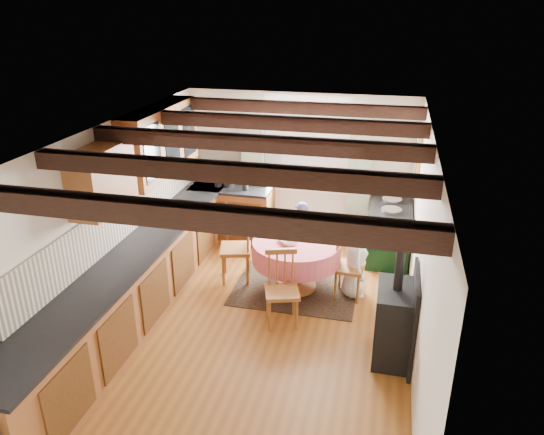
% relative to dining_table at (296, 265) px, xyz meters
% --- Properties ---
extents(floor, '(3.60, 5.50, 0.00)m').
position_rel_dining_table_xyz_m(floor, '(-0.27, -1.08, -0.36)').
color(floor, '#99581F').
rests_on(floor, ground).
extents(ceiling, '(3.60, 5.50, 0.00)m').
position_rel_dining_table_xyz_m(ceiling, '(-0.27, -1.08, 2.04)').
color(ceiling, white).
rests_on(ceiling, ground).
extents(wall_back, '(3.60, 0.00, 2.40)m').
position_rel_dining_table_xyz_m(wall_back, '(-0.27, 1.67, 0.84)').
color(wall_back, silver).
rests_on(wall_back, ground).
extents(wall_front, '(3.60, 0.00, 2.40)m').
position_rel_dining_table_xyz_m(wall_front, '(-0.27, -3.83, 0.84)').
color(wall_front, silver).
rests_on(wall_front, ground).
extents(wall_left, '(0.00, 5.50, 2.40)m').
position_rel_dining_table_xyz_m(wall_left, '(-2.07, -1.08, 0.84)').
color(wall_left, silver).
rests_on(wall_left, ground).
extents(wall_right, '(0.00, 5.50, 2.40)m').
position_rel_dining_table_xyz_m(wall_right, '(1.53, -1.08, 0.84)').
color(wall_right, silver).
rests_on(wall_right, ground).
extents(beam_a, '(3.60, 0.16, 0.16)m').
position_rel_dining_table_xyz_m(beam_a, '(-0.27, -3.08, 1.95)').
color(beam_a, '#321B13').
rests_on(beam_a, ceiling).
extents(beam_b, '(3.60, 0.16, 0.16)m').
position_rel_dining_table_xyz_m(beam_b, '(-0.27, -2.08, 1.95)').
color(beam_b, '#321B13').
rests_on(beam_b, ceiling).
extents(beam_c, '(3.60, 0.16, 0.16)m').
position_rel_dining_table_xyz_m(beam_c, '(-0.27, -1.08, 1.95)').
color(beam_c, '#321B13').
rests_on(beam_c, ceiling).
extents(beam_d, '(3.60, 0.16, 0.16)m').
position_rel_dining_table_xyz_m(beam_d, '(-0.27, -0.08, 1.95)').
color(beam_d, '#321B13').
rests_on(beam_d, ceiling).
extents(beam_e, '(3.60, 0.16, 0.16)m').
position_rel_dining_table_xyz_m(beam_e, '(-0.27, 0.92, 1.95)').
color(beam_e, '#321B13').
rests_on(beam_e, ceiling).
extents(splash_left, '(0.02, 4.50, 0.55)m').
position_rel_dining_table_xyz_m(splash_left, '(-2.05, -0.78, 0.84)').
color(splash_left, beige).
rests_on(splash_left, wall_left).
extents(splash_back, '(1.40, 0.02, 0.55)m').
position_rel_dining_table_xyz_m(splash_back, '(-1.27, 1.65, 0.84)').
color(splash_back, beige).
rests_on(splash_back, wall_back).
extents(base_cabinet_left, '(0.60, 5.30, 0.88)m').
position_rel_dining_table_xyz_m(base_cabinet_left, '(-1.77, -1.08, 0.08)').
color(base_cabinet_left, brown).
rests_on(base_cabinet_left, floor).
extents(base_cabinet_back, '(1.30, 0.60, 0.88)m').
position_rel_dining_table_xyz_m(base_cabinet_back, '(-1.32, 1.37, 0.08)').
color(base_cabinet_back, brown).
rests_on(base_cabinet_back, floor).
extents(worktop_left, '(0.64, 5.30, 0.04)m').
position_rel_dining_table_xyz_m(worktop_left, '(-1.75, -1.08, 0.54)').
color(worktop_left, black).
rests_on(worktop_left, base_cabinet_left).
extents(worktop_back, '(1.30, 0.64, 0.04)m').
position_rel_dining_table_xyz_m(worktop_back, '(-1.32, 1.35, 0.54)').
color(worktop_back, black).
rests_on(worktop_back, base_cabinet_back).
extents(wall_cabinet_glass, '(0.34, 1.80, 0.90)m').
position_rel_dining_table_xyz_m(wall_cabinet_glass, '(-1.90, 0.12, 1.59)').
color(wall_cabinet_glass, brown).
rests_on(wall_cabinet_glass, wall_left).
extents(wall_cabinet_solid, '(0.34, 0.90, 0.70)m').
position_rel_dining_table_xyz_m(wall_cabinet_solid, '(-1.90, -1.38, 1.54)').
color(wall_cabinet_solid, brown).
rests_on(wall_cabinet_solid, wall_left).
extents(window_frame, '(1.34, 0.03, 1.54)m').
position_rel_dining_table_xyz_m(window_frame, '(-0.17, 1.66, 1.24)').
color(window_frame, white).
rests_on(window_frame, wall_back).
extents(window_pane, '(1.20, 0.01, 1.40)m').
position_rel_dining_table_xyz_m(window_pane, '(-0.17, 1.66, 1.24)').
color(window_pane, white).
rests_on(window_pane, wall_back).
extents(curtain_left, '(0.35, 0.10, 2.10)m').
position_rel_dining_table_xyz_m(curtain_left, '(-1.02, 1.57, 0.74)').
color(curtain_left, '#AAC69D').
rests_on(curtain_left, wall_back).
extents(curtain_right, '(0.35, 0.10, 2.10)m').
position_rel_dining_table_xyz_m(curtain_right, '(0.68, 1.57, 0.74)').
color(curtain_right, '#AAC69D').
rests_on(curtain_right, wall_back).
extents(curtain_rod, '(2.00, 0.03, 0.03)m').
position_rel_dining_table_xyz_m(curtain_rod, '(-0.17, 1.57, 1.84)').
color(curtain_rod, black).
rests_on(curtain_rod, wall_back).
extents(wall_picture, '(0.04, 0.50, 0.60)m').
position_rel_dining_table_xyz_m(wall_picture, '(1.50, 1.22, 1.34)').
color(wall_picture, gold).
rests_on(wall_picture, wall_right).
extents(wall_plate, '(0.30, 0.02, 0.30)m').
position_rel_dining_table_xyz_m(wall_plate, '(0.78, 1.64, 1.34)').
color(wall_plate, silver).
rests_on(wall_plate, wall_back).
extents(rug, '(1.67, 1.30, 0.01)m').
position_rel_dining_table_xyz_m(rug, '(0.00, 0.00, -0.35)').
color(rug, black).
rests_on(rug, floor).
extents(dining_table, '(1.18, 1.18, 0.71)m').
position_rel_dining_table_xyz_m(dining_table, '(0.00, 0.00, 0.00)').
color(dining_table, '#F46686').
rests_on(dining_table, floor).
extents(chair_near, '(0.51, 0.52, 0.94)m').
position_rel_dining_table_xyz_m(chair_near, '(-0.01, -0.85, 0.11)').
color(chair_near, '#9B5921').
rests_on(chair_near, floor).
extents(chair_left, '(0.55, 0.54, 1.03)m').
position_rel_dining_table_xyz_m(chair_left, '(-0.88, 0.08, 0.16)').
color(chair_left, '#9B5921').
rests_on(chair_left, floor).
extents(chair_right, '(0.44, 0.42, 0.91)m').
position_rel_dining_table_xyz_m(chair_right, '(0.72, -0.01, 0.10)').
color(chair_right, '#9B5921').
rests_on(chair_right, floor).
extents(aga_range, '(0.62, 0.96, 0.88)m').
position_rel_dining_table_xyz_m(aga_range, '(1.20, 1.21, 0.08)').
color(aga_range, black).
rests_on(aga_range, floor).
extents(cast_iron_stove, '(0.40, 0.67, 1.34)m').
position_rel_dining_table_xyz_m(cast_iron_stove, '(1.31, -1.21, 0.31)').
color(cast_iron_stove, black).
rests_on(cast_iron_stove, floor).
extents(child_far, '(0.43, 0.34, 1.02)m').
position_rel_dining_table_xyz_m(child_far, '(-0.06, 0.68, 0.16)').
color(child_far, '#40446F').
rests_on(child_far, floor).
extents(child_right, '(0.44, 0.57, 1.05)m').
position_rel_dining_table_xyz_m(child_right, '(0.78, 0.04, 0.17)').
color(child_right, silver).
rests_on(child_right, floor).
extents(bowl_a, '(0.27, 0.27, 0.05)m').
position_rel_dining_table_xyz_m(bowl_a, '(-0.16, -0.02, 0.38)').
color(bowl_a, silver).
rests_on(bowl_a, dining_table).
extents(bowl_b, '(0.28, 0.28, 0.06)m').
position_rel_dining_table_xyz_m(bowl_b, '(-0.08, -0.12, 0.39)').
color(bowl_b, silver).
rests_on(bowl_b, dining_table).
extents(cup, '(0.15, 0.15, 0.10)m').
position_rel_dining_table_xyz_m(cup, '(-0.05, 0.03, 0.41)').
color(cup, silver).
rests_on(cup, dining_table).
extents(canister_tall, '(0.13, 0.13, 0.22)m').
position_rel_dining_table_xyz_m(canister_tall, '(-1.54, 1.34, 0.67)').
color(canister_tall, '#262628').
rests_on(canister_tall, worktop_back).
extents(canister_wide, '(0.17, 0.17, 0.19)m').
position_rel_dining_table_xyz_m(canister_wide, '(-1.37, 1.37, 0.66)').
color(canister_wide, '#262628').
rests_on(canister_wide, worktop_back).
extents(canister_slim, '(0.10, 0.10, 0.27)m').
position_rel_dining_table_xyz_m(canister_slim, '(-1.06, 1.26, 0.70)').
color(canister_slim, '#262628').
rests_on(canister_slim, worktop_back).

